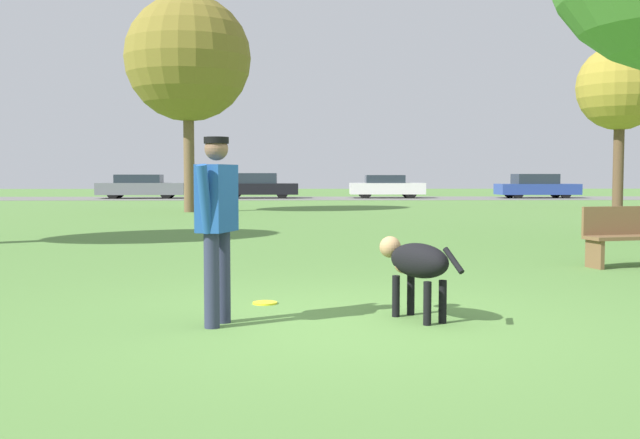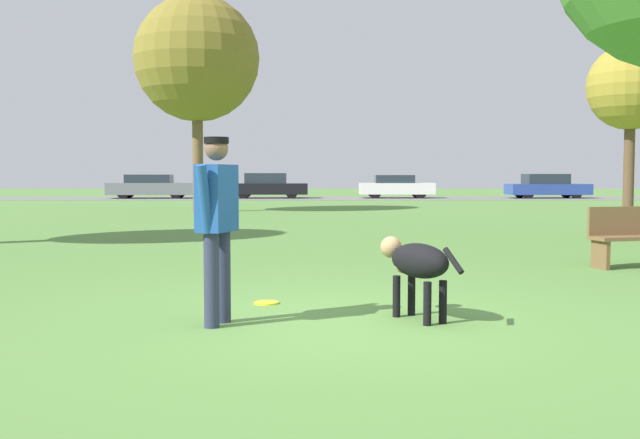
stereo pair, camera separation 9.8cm
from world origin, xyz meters
name	(u,v)px [view 1 (the left image)]	position (x,y,z in m)	size (l,w,h in m)	color
ground_plane	(333,322)	(0.00, 0.00, 0.00)	(120.00, 120.00, 0.00)	#56843D
far_road_strip	(305,198)	(0.00, 33.43, 0.01)	(120.00, 6.00, 0.01)	slate
person	(217,215)	(-1.00, -0.11, 0.95)	(0.34, 0.68, 1.61)	#2D334C
dog	(416,263)	(0.74, 0.12, 0.51)	(0.66, 1.02, 0.71)	black
frisbee	(265,303)	(-0.64, 0.94, 0.01)	(0.25, 0.25, 0.02)	yellow
tree_far_left	(188,59)	(-4.06, 19.21, 5.19)	(4.25, 4.25, 7.34)	brown
tree_far_right	(620,88)	(11.67, 21.32, 4.50)	(3.20, 3.20, 6.14)	brown
parked_car_grey	(141,187)	(-8.74, 33.60, 0.63)	(4.65, 1.92, 1.28)	slate
parked_car_black	(258,186)	(-2.53, 33.77, 0.66)	(4.25, 1.83, 1.35)	black
parked_car_white	(386,187)	(4.39, 33.80, 0.63)	(4.03, 1.82, 1.25)	white
parked_car_blue	(537,186)	(12.51, 33.59, 0.63)	(4.35, 1.84, 1.31)	#284293
park_bench	(631,234)	(4.35, 3.84, 0.45)	(1.45, 0.70, 0.84)	brown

